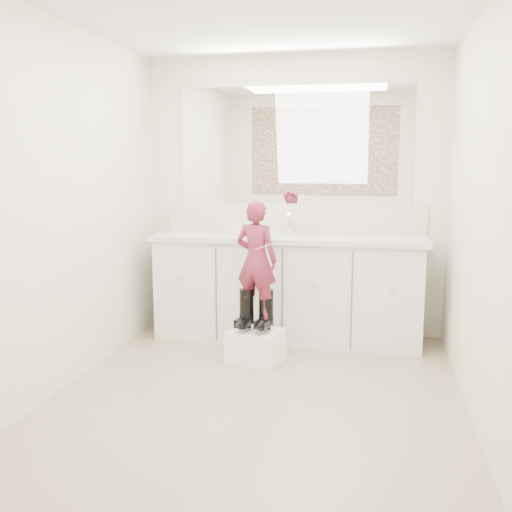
# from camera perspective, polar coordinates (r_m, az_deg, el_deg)

# --- Properties ---
(floor) EXTENTS (3.00, 3.00, 0.00)m
(floor) POSITION_cam_1_polar(r_m,az_deg,el_deg) (3.83, 0.28, -13.60)
(floor) COLOR #958261
(floor) RESTS_ON ground
(ceiling) EXTENTS (3.00, 3.00, 0.00)m
(ceiling) POSITION_cam_1_polar(r_m,az_deg,el_deg) (3.65, 0.31, 23.75)
(ceiling) COLOR white
(ceiling) RESTS_ON wall_back
(wall_back) EXTENTS (2.60, 0.00, 2.60)m
(wall_back) POSITION_cam_1_polar(r_m,az_deg,el_deg) (5.02, 3.71, 5.94)
(wall_back) COLOR beige
(wall_back) RESTS_ON floor
(wall_front) EXTENTS (2.60, 0.00, 2.60)m
(wall_front) POSITION_cam_1_polar(r_m,az_deg,el_deg) (2.10, -7.85, 1.34)
(wall_front) COLOR beige
(wall_front) RESTS_ON floor
(wall_left) EXTENTS (0.00, 3.00, 3.00)m
(wall_left) POSITION_cam_1_polar(r_m,az_deg,el_deg) (4.01, -18.32, 4.67)
(wall_left) COLOR beige
(wall_left) RESTS_ON floor
(wall_right) EXTENTS (0.00, 3.00, 3.00)m
(wall_right) POSITION_cam_1_polar(r_m,az_deg,el_deg) (3.52, 21.55, 3.94)
(wall_right) COLOR beige
(wall_right) RESTS_ON floor
(vanity_cabinet) EXTENTS (2.20, 0.55, 0.85)m
(vanity_cabinet) POSITION_cam_1_polar(r_m,az_deg,el_deg) (4.85, 3.16, -3.41)
(vanity_cabinet) COLOR silver
(vanity_cabinet) RESTS_ON floor
(countertop) EXTENTS (2.28, 0.58, 0.04)m
(countertop) POSITION_cam_1_polar(r_m,az_deg,el_deg) (4.76, 3.18, 1.78)
(countertop) COLOR beige
(countertop) RESTS_ON vanity_cabinet
(backsplash) EXTENTS (2.28, 0.03, 0.25)m
(backsplash) POSITION_cam_1_polar(r_m,az_deg,el_deg) (5.02, 3.67, 3.82)
(backsplash) COLOR beige
(backsplash) RESTS_ON countertop
(mirror) EXTENTS (2.00, 0.02, 1.00)m
(mirror) POSITION_cam_1_polar(r_m,az_deg,el_deg) (5.00, 3.75, 10.98)
(mirror) COLOR white
(mirror) RESTS_ON wall_back
(dot_panel) EXTENTS (2.00, 0.01, 1.20)m
(dot_panel) POSITION_cam_1_polar(r_m,az_deg,el_deg) (2.10, -8.03, 13.65)
(dot_panel) COLOR #472819
(dot_panel) RESTS_ON wall_front
(faucet) EXTENTS (0.08, 0.08, 0.10)m
(faucet) POSITION_cam_1_polar(r_m,az_deg,el_deg) (4.92, 3.48, 2.83)
(faucet) COLOR silver
(faucet) RESTS_ON countertop
(cup) EXTENTS (0.13, 0.13, 0.10)m
(cup) POSITION_cam_1_polar(r_m,az_deg,el_deg) (4.80, 5.65, 2.64)
(cup) COLOR beige
(cup) RESTS_ON countertop
(soap_bottle) EXTENTS (0.10, 0.10, 0.19)m
(soap_bottle) POSITION_cam_1_polar(r_m,az_deg,el_deg) (4.85, -2.08, 3.28)
(soap_bottle) COLOR silver
(soap_bottle) RESTS_ON countertop
(step_stool) EXTENTS (0.44, 0.39, 0.24)m
(step_stool) POSITION_cam_1_polar(r_m,az_deg,el_deg) (4.37, -0.02, -8.99)
(step_stool) COLOR white
(step_stool) RESTS_ON floor
(boot_left) EXTENTS (0.16, 0.23, 0.31)m
(boot_left) POSITION_cam_1_polar(r_m,az_deg,el_deg) (4.32, -0.94, -5.34)
(boot_left) COLOR black
(boot_left) RESTS_ON step_stool
(boot_right) EXTENTS (0.16, 0.23, 0.31)m
(boot_right) POSITION_cam_1_polar(r_m,az_deg,el_deg) (4.29, 1.02, -5.45)
(boot_right) COLOR black
(boot_right) RESTS_ON step_stool
(toddler) EXTENTS (0.36, 0.28, 0.88)m
(toddler) POSITION_cam_1_polar(r_m,az_deg,el_deg) (4.23, 0.04, -0.37)
(toddler) COLOR #B43759
(toddler) RESTS_ON step_stool
(toothbrush) EXTENTS (0.13, 0.04, 0.06)m
(toothbrush) POSITION_cam_1_polar(r_m,az_deg,el_deg) (4.12, 0.77, 0.93)
(toothbrush) COLOR #CA4E98
(toothbrush) RESTS_ON toddler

